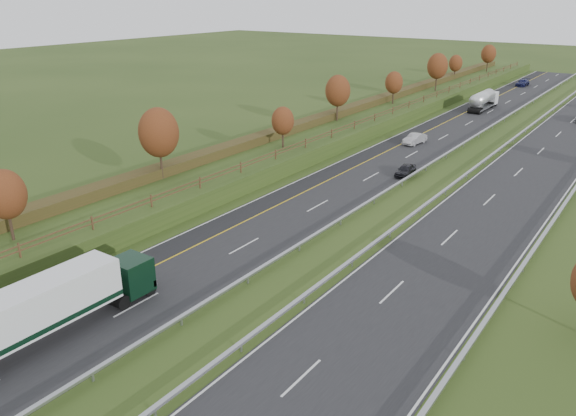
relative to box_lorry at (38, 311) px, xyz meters
name	(u,v)px	position (x,y,z in m)	size (l,w,h in m)	color
ground	(449,170)	(7.93, 50.47, -2.33)	(400.00, 400.00, 0.00)	#2C4117
near_carriageway	(406,152)	(-0.07, 55.47, -2.31)	(10.50, 200.00, 0.04)	black
far_carriageway	(531,172)	(16.43, 55.47, -2.31)	(10.50, 200.00, 0.04)	black
hard_shoulder	(382,148)	(-3.82, 55.47, -2.31)	(3.00, 200.00, 0.04)	black
lane_markings	(451,159)	(6.33, 55.35, -2.28)	(26.75, 200.00, 0.01)	silver
embankment_left	(326,132)	(-13.07, 55.47, -1.33)	(12.00, 200.00, 2.00)	#2C4117
hedge_left	(315,120)	(-15.07, 55.47, 0.22)	(2.20, 180.00, 1.10)	#363616
fence_left	(352,125)	(-8.57, 55.06, 0.40)	(0.12, 189.06, 1.20)	#422B19
median_barrier_near	(446,154)	(5.63, 55.47, -1.72)	(0.32, 200.00, 0.71)	#989AA0
median_barrier_far	(485,160)	(10.73, 55.47, -1.72)	(0.32, 200.00, 0.71)	#989AA0
trees_left	(317,100)	(-12.71, 52.10, 4.04)	(6.64, 164.30, 7.66)	#2D2116
box_lorry	(38,311)	(0.00, 0.00, 0.00)	(2.58, 16.28, 4.06)	black
road_tanker	(484,100)	(-0.62, 91.73, -0.47)	(2.40, 11.22, 3.46)	silver
car_dark_near	(405,170)	(4.33, 45.22, -1.61)	(1.61, 4.01, 1.37)	black
car_silver_mid	(415,139)	(-0.82, 60.07, -1.53)	(1.60, 4.60, 1.52)	#A5A4A9
car_small_far	(523,83)	(-1.67, 125.52, -1.53)	(2.13, 5.25, 1.52)	#151944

